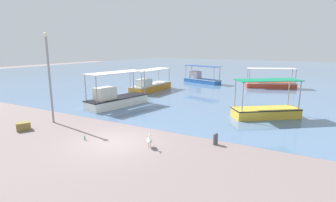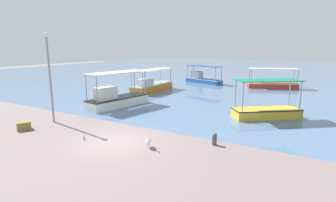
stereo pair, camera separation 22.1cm
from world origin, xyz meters
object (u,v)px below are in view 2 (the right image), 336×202
(fishing_boat_center, at_px, (202,79))
(fishing_boat_far_right, at_px, (152,86))
(glass_bottle, at_px, (84,138))
(lamp_post, at_px, (50,73))
(cargo_crate, at_px, (24,126))
(fishing_boat_near_left, at_px, (116,98))
(fishing_boat_far_left, at_px, (272,84))
(pelican, at_px, (148,141))
(mooring_bollard, at_px, (214,138))
(fishing_boat_near_right, at_px, (266,111))

(fishing_boat_center, bearing_deg, fishing_boat_far_right, -105.15)
(fishing_boat_center, distance_m, fishing_boat_far_right, 9.73)
(fishing_boat_center, height_order, glass_bottle, fishing_boat_center)
(lamp_post, relative_size, cargo_crate, 7.61)
(fishing_boat_center, xyz_separation_m, fishing_boat_near_left, (-0.69, -17.85, 0.10))
(cargo_crate, bearing_deg, fishing_boat_far_left, 67.00)
(fishing_boat_near_left, relative_size, cargo_crate, 7.58)
(fishing_boat_far_right, distance_m, cargo_crate, 16.41)
(fishing_boat_near_left, height_order, fishing_boat_far_left, fishing_boat_near_left)
(fishing_boat_far_left, distance_m, lamp_post, 26.21)
(fishing_boat_near_left, bearing_deg, fishing_boat_far_left, 60.29)
(fishing_boat_far_left, height_order, fishing_boat_far_right, fishing_boat_far_right)
(fishing_boat_far_right, distance_m, glass_bottle, 16.86)
(fishing_boat_center, xyz_separation_m, fishing_boat_far_right, (-2.54, -9.40, 0.01))
(fishing_boat_near_left, distance_m, glass_bottle, 8.38)
(fishing_boat_near_left, distance_m, fishing_boat_far_right, 8.66)
(lamp_post, bearing_deg, pelican, -4.39)
(fishing_boat_near_left, xyz_separation_m, glass_bottle, (3.98, -7.35, -0.60))
(fishing_boat_far_right, xyz_separation_m, mooring_bollard, (12.45, -12.92, -0.27))
(fishing_boat_near_right, height_order, fishing_boat_far_left, fishing_boat_near_right)
(fishing_boat_center, distance_m, fishing_boat_near_right, 19.01)
(fishing_boat_far_left, height_order, mooring_bollard, fishing_boat_far_left)
(fishing_boat_center, bearing_deg, cargo_crate, -93.21)
(fishing_boat_near_left, xyz_separation_m, cargo_crate, (-0.75, -7.92, -0.46))
(fishing_boat_far_right, xyz_separation_m, glass_bottle, (5.82, -15.81, -0.51))
(mooring_bollard, relative_size, cargo_crate, 0.83)
(fishing_boat_center, relative_size, fishing_boat_far_left, 0.95)
(pelican, xyz_separation_m, cargo_crate, (-8.50, -1.40, -0.13))
(fishing_boat_far_left, bearing_deg, pelican, -95.72)
(pelican, distance_m, mooring_bollard, 3.52)
(fishing_boat_far_left, bearing_deg, fishing_boat_center, -179.97)
(fishing_boat_near_left, distance_m, mooring_bollard, 11.51)
(mooring_bollard, bearing_deg, lamp_post, -172.75)
(fishing_boat_far_right, bearing_deg, fishing_boat_near_left, -77.67)
(mooring_bollard, bearing_deg, cargo_crate, -163.07)
(fishing_boat_far_right, bearing_deg, fishing_boat_far_left, 37.98)
(fishing_boat_center, xyz_separation_m, mooring_bollard, (9.91, -22.31, -0.26))
(fishing_boat_center, relative_size, fishing_boat_far_right, 0.90)
(fishing_boat_near_right, relative_size, fishing_boat_far_left, 0.78)
(fishing_boat_near_right, distance_m, fishing_boat_near_left, 12.30)
(cargo_crate, bearing_deg, fishing_boat_near_right, 39.42)
(fishing_boat_far_right, distance_m, pelican, 17.79)
(fishing_boat_center, xyz_separation_m, fishing_boat_near_right, (11.33, -15.27, -0.07))
(fishing_boat_far_left, xyz_separation_m, mooring_bollard, (0.41, -22.32, -0.15))
(fishing_boat_near_left, relative_size, fishing_boat_far_right, 0.92)
(lamp_post, height_order, mooring_bollard, lamp_post)
(lamp_post, bearing_deg, fishing_boat_center, 86.99)
(cargo_crate, bearing_deg, fishing_boat_far_right, 93.84)
(fishing_boat_far_right, relative_size, pelican, 8.17)
(fishing_boat_near_right, distance_m, mooring_bollard, 7.19)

